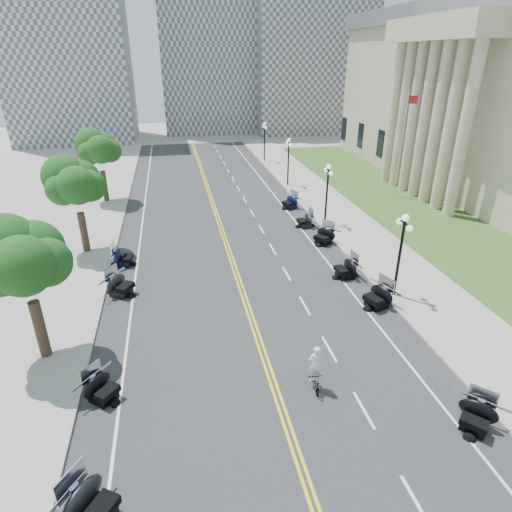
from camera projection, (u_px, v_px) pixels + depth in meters
ground at (264, 357)px, 20.03m from camera, size 160.00×160.00×0.00m
road at (233, 265)px, 28.91m from camera, size 16.00×90.00×0.01m
centerline_yellow_a at (232, 265)px, 28.89m from camera, size 0.12×90.00×0.00m
centerline_yellow_b at (235, 264)px, 28.93m from camera, size 0.12×90.00×0.00m
edge_line_north at (323, 257)px, 30.03m from camera, size 0.12×90.00×0.00m
edge_line_south at (136, 273)px, 27.79m from camera, size 0.12×90.00×0.00m
lane_dash_4 at (417, 503)px, 13.48m from camera, size 0.12×2.00×0.00m
lane_dash_5 at (364, 410)px, 17.03m from camera, size 0.12×2.00×0.00m
lane_dash_6 at (329, 349)px, 20.58m from camera, size 0.12×2.00×0.00m
lane_dash_7 at (305, 306)px, 24.14m from camera, size 0.12×2.00×0.00m
lane_dash_8 at (287, 274)px, 27.69m from camera, size 0.12×2.00×0.00m
lane_dash_9 at (273, 249)px, 31.25m from camera, size 0.12×2.00×0.00m
lane_dash_10 at (261, 229)px, 34.80m from camera, size 0.12×2.00×0.00m
lane_dash_11 at (252, 213)px, 38.35m from camera, size 0.12×2.00×0.00m
lane_dash_12 at (245, 200)px, 41.91m from camera, size 0.12×2.00×0.00m
lane_dash_13 at (238, 189)px, 45.46m from camera, size 0.12×2.00×0.00m
lane_dash_14 at (233, 179)px, 49.01m from camera, size 0.12×2.00×0.00m
lane_dash_15 at (228, 171)px, 52.57m from camera, size 0.12×2.00×0.00m
lane_dash_16 at (224, 163)px, 56.12m from camera, size 0.12×2.00×0.00m
lane_dash_17 at (221, 157)px, 59.67m from camera, size 0.12×2.00×0.00m
lane_dash_18 at (217, 151)px, 63.23m from camera, size 0.12×2.00×0.00m
lane_dash_19 at (214, 146)px, 66.78m from camera, size 0.12×2.00×0.00m
sidewalk_north at (378, 251)px, 30.72m from camera, size 5.00×90.00×0.15m
sidewalk_south at (69, 278)px, 27.05m from camera, size 5.00×90.00×0.15m
lawn at (410, 210)px, 39.06m from camera, size 9.00×60.00×0.10m
distant_block_a at (68, 55)px, 66.45m from camera, size 18.00×14.00×26.00m
distant_block_b at (206, 42)px, 74.77m from camera, size 16.00×12.00×30.00m
distant_block_c at (308, 67)px, 76.95m from camera, size 20.00×14.00×22.00m
street_lamp_2 at (399, 256)px, 23.98m from camera, size 0.50×1.20×4.90m
street_lamp_3 at (327, 195)px, 34.64m from camera, size 0.50×1.20×4.90m
street_lamp_4 at (288, 162)px, 45.31m from camera, size 0.50×1.20×4.90m
street_lamp_5 at (264, 142)px, 55.97m from camera, size 0.50×1.20×4.90m
flagpole at (401, 147)px, 40.60m from camera, size 1.10×0.20×10.00m
tree_2 at (24, 266)px, 18.04m from camera, size 4.80×4.80×9.20m
tree_3 at (76, 188)px, 28.70m from camera, size 4.80×4.80×9.20m
tree_4 at (100, 152)px, 39.37m from camera, size 4.80×4.80×9.20m
motorcycle_n_4 at (477, 416)px, 15.95m from camera, size 2.53×2.53×1.26m
motorcycle_n_6 at (378, 296)px, 23.78m from camera, size 2.56×2.56×1.40m
motorcycle_n_7 at (346, 268)px, 27.00m from camera, size 2.09×2.09×1.35m
motorcycle_n_8 at (324, 235)px, 31.86m from camera, size 2.74×2.74×1.37m
motorcycle_n_9 at (305, 220)px, 35.04m from camera, size 1.92×1.92×1.27m
motorcycle_n_10 at (290, 202)px, 39.32m from camera, size 2.48×2.48×1.31m
motorcycle_s_4 at (90, 503)px, 12.72m from camera, size 2.91×2.91×1.47m
motorcycle_s_5 at (102, 387)px, 17.33m from camera, size 2.49×2.49×1.24m
motorcycle_s_7 at (120, 284)px, 24.99m from camera, size 2.77×2.77×1.41m
motorcycle_s_8 at (123, 256)px, 28.53m from camera, size 2.09×2.09×1.33m
bicycle at (314, 378)px, 18.01m from camera, size 0.58×1.61×0.95m
cyclist_rider at (316, 352)px, 17.44m from camera, size 0.64×0.42×1.76m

